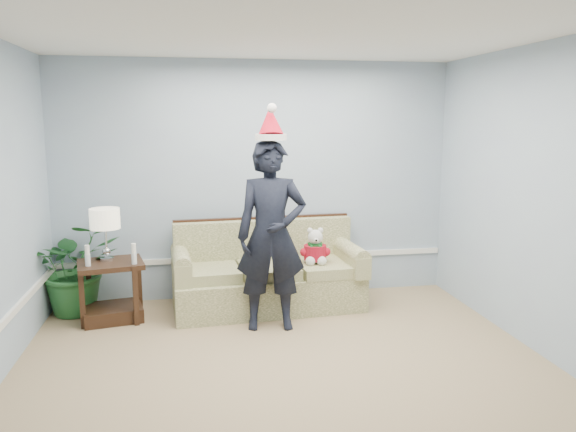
# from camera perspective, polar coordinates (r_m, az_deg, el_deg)

# --- Properties ---
(room_shell) EXTENTS (4.54, 5.04, 2.74)m
(room_shell) POSITION_cam_1_polar(r_m,az_deg,el_deg) (3.98, 0.92, -0.23)
(room_shell) COLOR tan
(room_shell) RESTS_ON ground
(wainscot_trim) EXTENTS (4.49, 4.99, 0.06)m
(wainscot_trim) POSITION_cam_1_polar(r_m,az_deg,el_deg) (5.29, -14.34, -8.04)
(wainscot_trim) COLOR white
(wainscot_trim) RESTS_ON room_shell
(sofa) EXTENTS (2.08, 1.00, 0.95)m
(sofa) POSITION_cam_1_polar(r_m,az_deg,el_deg) (6.21, -2.16, -6.15)
(sofa) COLOR #525C2B
(sofa) RESTS_ON room_shell
(side_table) EXTENTS (0.73, 0.65, 0.61)m
(side_table) POSITION_cam_1_polar(r_m,az_deg,el_deg) (6.09, -17.43, -7.88)
(side_table) COLOR #342013
(side_table) RESTS_ON room_shell
(table_lamp) EXTENTS (0.30, 0.30, 0.54)m
(table_lamp) POSITION_cam_1_polar(r_m,az_deg,el_deg) (5.99, -18.11, -0.47)
(table_lamp) COLOR silver
(table_lamp) RESTS_ON side_table
(candle_pair) EXTENTS (0.50, 0.05, 0.21)m
(candle_pair) POSITION_cam_1_polar(r_m,az_deg,el_deg) (5.84, -17.55, -3.84)
(candle_pair) COLOR silver
(candle_pair) RESTS_ON side_table
(houseplant) EXTENTS (1.13, 1.07, 1.00)m
(houseplant) POSITION_cam_1_polar(r_m,az_deg,el_deg) (6.37, -20.73, -4.89)
(houseplant) COLOR #24622C
(houseplant) RESTS_ON room_shell
(man) EXTENTS (0.71, 0.50, 1.86)m
(man) POSITION_cam_1_polar(r_m,az_deg,el_deg) (5.45, -1.70, -2.01)
(man) COLOR black
(man) RESTS_ON room_shell
(santa_hat) EXTENTS (0.30, 0.34, 0.35)m
(santa_hat) POSITION_cam_1_polar(r_m,az_deg,el_deg) (5.35, -1.79, 9.31)
(santa_hat) COLOR silver
(santa_hat) RESTS_ON man
(teddy_bear) EXTENTS (0.27, 0.29, 0.40)m
(teddy_bear) POSITION_cam_1_polar(r_m,az_deg,el_deg) (6.10, 2.79, -3.50)
(teddy_bear) COLOR silver
(teddy_bear) RESTS_ON sofa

